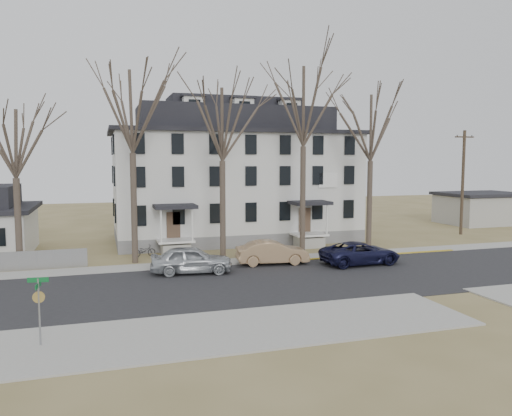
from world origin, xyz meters
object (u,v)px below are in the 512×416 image
object	(u,v)px
tree_far_left	(132,105)
tree_bungalow	(14,139)
utility_pole_far	(463,181)
car_navy	(360,254)
boarding_house	(234,177)
tree_mid_right	(371,123)
street_sign	(39,301)
car_tan	(272,253)
car_silver	(191,260)
tree_center	(304,100)
tree_mid_left	(222,119)
bicycle_left	(144,251)

from	to	relation	value
tree_far_left	tree_bungalow	xyz separation A→B (m)	(-7.00, 0.00, -2.22)
utility_pole_far	car_navy	xyz separation A→B (m)	(-15.48, -9.16, -4.17)
boarding_house	tree_mid_right	distance (m)	12.51
street_sign	tree_mid_right	bearing A→B (deg)	41.47
car_tan	car_silver	bearing A→B (deg)	107.81
tree_center	tree_mid_right	size ratio (longest dim) A/B	1.15
car_tan	street_sign	bearing A→B (deg)	137.83
tree_mid_left	car_navy	distance (m)	12.95
car_tan	car_navy	size ratio (longest dim) A/B	0.89
tree_mid_right	utility_pole_far	world-z (taller)	tree_mid_right
bicycle_left	tree_far_left	bearing A→B (deg)	145.04
car_navy	bicycle_left	size ratio (longest dim) A/B	3.26
tree_mid_left	tree_center	size ratio (longest dim) A/B	0.87
tree_mid_right	bicycle_left	xyz separation A→B (m)	(-16.77, 1.75, -9.18)
boarding_house	tree_center	distance (m)	10.39
tree_bungalow	street_sign	xyz separation A→B (m)	(2.69, -14.40, -6.40)
tree_bungalow	utility_pole_far	bearing A→B (deg)	6.56
boarding_house	tree_mid_right	world-z (taller)	tree_mid_right
boarding_house	car_navy	xyz separation A→B (m)	(5.02, -13.12, -4.65)
boarding_house	tree_mid_left	world-z (taller)	tree_mid_left
tree_center	car_navy	xyz separation A→B (m)	(2.02, -4.96, -10.35)
tree_far_left	car_tan	distance (m)	13.23
bicycle_left	tree_center	bearing A→B (deg)	-111.27
car_navy	car_silver	bearing A→B (deg)	85.09
tree_far_left	bicycle_left	size ratio (longest dim) A/B	8.50
car_silver	street_sign	xyz separation A→B (m)	(-7.33, -10.08, 0.89)
boarding_house	tree_center	size ratio (longest dim) A/B	1.41
boarding_house	tree_center	world-z (taller)	tree_center
tree_mid_right	car_silver	world-z (taller)	tree_mid_right
boarding_house	tree_mid_right	xyz separation A→B (m)	(8.50, -8.15, 4.22)
street_sign	utility_pole_far	bearing A→B (deg)	36.85
tree_center	car_tan	xyz separation A→B (m)	(-3.48, -3.26, -10.31)
tree_mid_left	utility_pole_far	distance (m)	24.33
tree_mid_right	street_sign	bearing A→B (deg)	-146.56
tree_bungalow	car_navy	xyz separation A→B (m)	(21.02, -4.96, -7.39)
tree_mid_left	bicycle_left	bearing A→B (deg)	161.62
boarding_house	tree_far_left	xyz separation A→B (m)	(-9.00, -8.15, 4.96)
tree_center	street_sign	size ratio (longest dim) A/B	5.67
car_tan	street_sign	distance (m)	17.02
car_tan	tree_center	bearing A→B (deg)	-39.96
bicycle_left	boarding_house	bearing A→B (deg)	-64.70
tree_bungalow	utility_pole_far	world-z (taller)	tree_bungalow
tree_far_left	car_tan	size ratio (longest dim) A/B	2.93
boarding_house	street_sign	bearing A→B (deg)	-120.54
tree_bungalow	street_sign	bearing A→B (deg)	-79.41
tree_far_left	car_silver	world-z (taller)	tree_far_left
boarding_house	utility_pole_far	world-z (taller)	boarding_house
utility_pole_far	car_tan	bearing A→B (deg)	-160.42
tree_mid_right	car_navy	xyz separation A→B (m)	(-3.48, -4.96, -8.87)
tree_bungalow	street_sign	size ratio (longest dim) A/B	4.16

